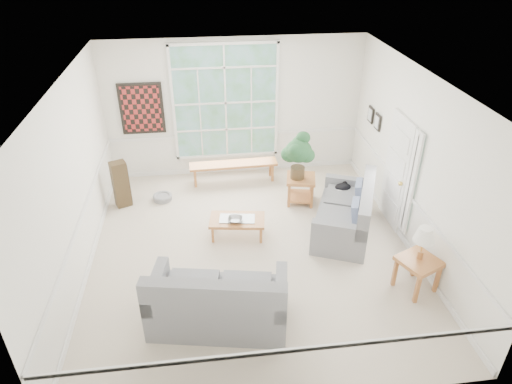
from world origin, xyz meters
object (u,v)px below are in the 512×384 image
at_px(loveseat_front, 218,293).
at_px(coffee_table, 237,227).
at_px(end_table, 300,190).
at_px(side_table, 416,274).
at_px(loveseat_right, 344,208).

bearing_deg(loveseat_front, coffee_table, 88.37).
height_order(loveseat_front, end_table, loveseat_front).
bearing_deg(loveseat_front, end_table, 69.84).
relative_size(coffee_table, side_table, 1.74).
bearing_deg(end_table, side_table, -65.90).
bearing_deg(end_table, loveseat_front, -121.01).
distance_m(loveseat_front, coffee_table, 2.09).
bearing_deg(side_table, loveseat_front, -174.83).
relative_size(loveseat_right, coffee_table, 1.83).
bearing_deg(loveseat_right, end_table, 140.18).
distance_m(loveseat_right, coffee_table, 1.97).
bearing_deg(loveseat_right, loveseat_front, -118.19).
xyz_separation_m(loveseat_front, end_table, (1.82, 3.03, -0.23)).
relative_size(end_table, side_table, 1.00).
height_order(end_table, side_table, side_table).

